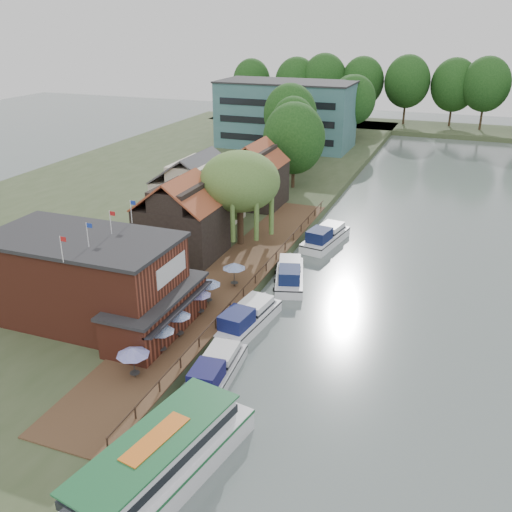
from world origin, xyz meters
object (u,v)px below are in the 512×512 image
(umbrella_2, at_px, (179,324))
(cruiser_0, at_px, (215,368))
(cruiser_2, at_px, (290,272))
(tour_boat, at_px, (148,470))
(umbrella_1, at_px, (161,339))
(cottage_b, at_px, (198,189))
(hotel_block, at_px, (286,114))
(cottage_c, at_px, (256,174))
(cruiser_3, at_px, (326,235))
(willow, at_px, (240,199))
(umbrella_5, at_px, (234,275))
(umbrella_3, at_px, (200,302))
(umbrella_0, at_px, (134,363))
(cottage_a, at_px, (181,217))
(umbrella_4, at_px, (208,291))
(swan, at_px, (171,422))
(pub, at_px, (105,282))
(cruiser_1, at_px, (247,316))

(umbrella_2, height_order, cruiser_0, umbrella_2)
(cruiser_2, distance_m, tour_boat, 28.70)
(umbrella_1, relative_size, cruiser_2, 0.26)
(cottage_b, bearing_deg, hotel_block, 94.97)
(cottage_c, relative_size, cruiser_3, 0.88)
(willow, distance_m, umbrella_5, 11.57)
(cottage_b, bearing_deg, umbrella_1, -69.31)
(umbrella_2, xyz_separation_m, cruiser_2, (4.33, 14.84, -1.18))
(hotel_block, relative_size, umbrella_3, 10.69)
(umbrella_0, relative_size, umbrella_5, 1.00)
(cottage_a, height_order, cottage_c, same)
(umbrella_4, relative_size, tour_boat, 0.15)
(cottage_c, bearing_deg, swan, -76.33)
(pub, xyz_separation_m, cruiser_3, (11.68, 25.85, -3.48))
(swan, bearing_deg, umbrella_1, 123.72)
(cruiser_3, bearing_deg, cottage_a, -130.07)
(pub, distance_m, cruiser_1, 11.91)
(umbrella_4, xyz_separation_m, cruiser_1, (4.01, -0.88, -1.15))
(umbrella_0, distance_m, umbrella_3, 9.80)
(umbrella_1, height_order, umbrella_4, same)
(hotel_block, bearing_deg, umbrella_2, -78.40)
(pub, xyz_separation_m, cruiser_1, (10.32, 4.80, -3.51))
(hotel_block, height_order, umbrella_5, hotel_block)
(cottage_b, relative_size, cruiser_3, 0.99)
(umbrella_1, height_order, umbrella_5, same)
(umbrella_0, bearing_deg, umbrella_4, 89.84)
(hotel_block, xyz_separation_m, cottage_a, (7.00, -56.00, -1.90))
(pub, height_order, hotel_block, hotel_block)
(umbrella_2, bearing_deg, cruiser_2, 73.73)
(umbrella_1, bearing_deg, cruiser_1, 63.06)
(umbrella_5, bearing_deg, cottage_a, 146.85)
(umbrella_4, xyz_separation_m, cruiser_2, (4.65, 8.90, -1.18))
(pub, bearing_deg, willow, 80.07)
(umbrella_2, distance_m, umbrella_4, 5.95)
(pub, relative_size, umbrella_2, 8.42)
(pub, relative_size, tour_boat, 1.30)
(umbrella_0, xyz_separation_m, umbrella_1, (0.21, 3.42, 0.00))
(umbrella_2, height_order, cruiser_2, umbrella_2)
(umbrella_5, bearing_deg, cottage_b, 125.96)
(cottage_b, relative_size, tour_boat, 0.62)
(umbrella_3, bearing_deg, cottage_a, 123.49)
(umbrella_3, xyz_separation_m, tour_boat, (5.54, -17.71, -0.61))
(umbrella_5, xyz_separation_m, cruiser_3, (4.60, 16.13, -1.12))
(cottage_c, bearing_deg, tour_boat, -75.91)
(umbrella_2, distance_m, cruiser_0, 5.33)
(hotel_block, xyz_separation_m, cruiser_3, (19.68, -45.15, -5.98))
(tour_boat, bearing_deg, pub, 141.32)
(cottage_b, height_order, willow, willow)
(cottage_a, xyz_separation_m, cruiser_1, (11.32, -10.20, -4.11))
(umbrella_5, bearing_deg, umbrella_0, -92.94)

